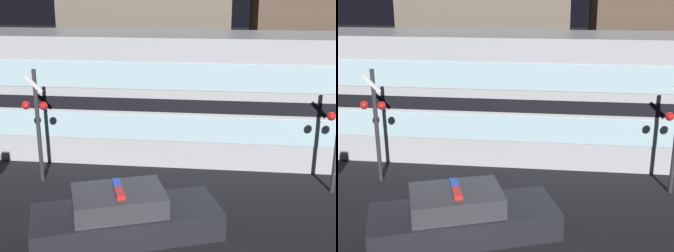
# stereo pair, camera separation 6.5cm
# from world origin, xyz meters

# --- Properties ---
(train) EXTENTS (19.98, 2.98, 4.54)m
(train) POSITION_xyz_m (0.42, 8.87, 2.27)
(train) COLOR #B7BABF
(train) RESTS_ON ground_plane
(police_car) EXTENTS (5.12, 3.36, 1.38)m
(police_car) POSITION_xyz_m (-1.06, 2.73, 0.51)
(police_car) COLOR black
(police_car) RESTS_ON ground_plane
(crossing_signal_far) EXTENTS (0.83, 0.34, 3.72)m
(crossing_signal_far) POSITION_xyz_m (-4.46, 5.74, 2.15)
(crossing_signal_far) COLOR #2D2D33
(crossing_signal_far) RESTS_ON ground_plane
(building_left) EXTENTS (8.13, 5.29, 6.88)m
(building_left) POSITION_xyz_m (-2.42, 16.26, 3.44)
(building_left) COLOR #726656
(building_left) RESTS_ON ground_plane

